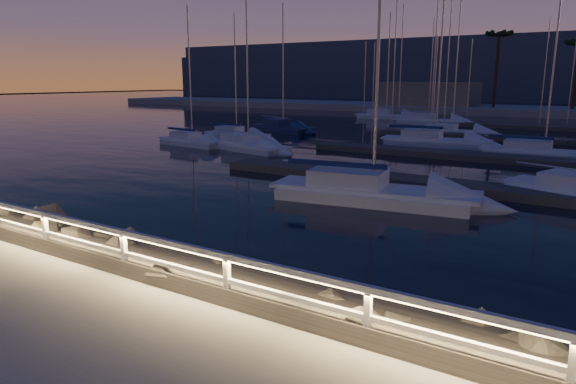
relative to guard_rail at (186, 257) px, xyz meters
name	(u,v)px	position (x,y,z in m)	size (l,w,h in m)	color
ground	(190,293)	(0.07, 0.00, -0.77)	(400.00, 400.00, 0.00)	#A7A497
harbor_water	(493,155)	(0.07, 31.22, -1.74)	(400.00, 440.00, 0.60)	black
guard_rail	(186,257)	(0.00, 0.00, 0.00)	(44.11, 0.12, 1.06)	white
riprap	(102,247)	(-4.46, 1.31, -0.95)	(30.89, 3.12, 1.44)	#5E5950
floating_docks	(497,146)	(0.07, 32.50, -1.17)	(22.00, 36.00, 0.40)	#615A50
far_shore	(555,109)	(-0.06, 74.05, -0.48)	(160.00, 14.00, 5.20)	#A7A497
palm_left	(499,37)	(-7.93, 72.00, 9.36)	(3.00, 3.00, 11.20)	#432E1F
distant_hills	(486,78)	(-22.06, 133.69, 3.96)	(230.00, 37.50, 18.00)	#3B475C
sailboat_a	(191,140)	(-20.10, 21.74, -0.98)	(6.19, 2.43, 10.33)	white
sailboat_b	(368,190)	(-1.17, 11.97, -0.91)	(8.73, 3.75, 14.42)	white
sailboat_e	(235,134)	(-20.10, 27.21, -0.98)	(6.08, 1.93, 10.35)	white
sailboat_f	(247,145)	(-14.81, 21.80, -0.96)	(7.33, 3.66, 12.05)	white
sailboat_g	(541,152)	(3.37, 29.03, -0.96)	(7.82, 2.62, 13.11)	white
sailboat_i	(282,127)	(-20.12, 34.55, -0.94)	(7.26, 3.79, 11.98)	navy
sailboat_j	(432,140)	(-4.36, 31.32, -0.93)	(8.17, 3.24, 13.57)	white
sailboat_k	(450,131)	(-5.27, 39.51, -0.98)	(7.24, 2.57, 12.07)	white
sailboat_m	(385,115)	(-17.73, 54.97, -0.91)	(7.89, 3.24, 13.14)	white
sailboat_n	(429,120)	(-10.49, 50.14, -0.93)	(8.19, 3.70, 13.49)	white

